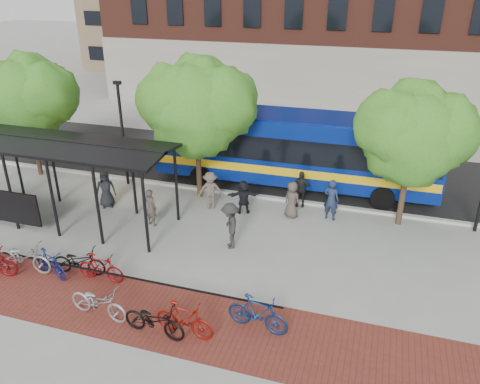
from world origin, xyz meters
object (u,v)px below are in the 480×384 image
(pedestrian_5, at_px, (244,197))
(bike_5, at_px, (101,268))
(bike_3, at_px, (50,263))
(pedestrian_1, at_px, (151,207))
(tree_b, at_px, (199,103))
(pedestrian_7, at_px, (331,200))
(tree_c, at_px, (415,131))
(pedestrian_0, at_px, (106,189))
(pedestrian_9, at_px, (230,226))
(tree_a, at_px, (28,94))
(bike_9, at_px, (184,319))
(pedestrian_6, at_px, (292,200))
(lamp_post_left, at_px, (122,131))
(bus, at_px, (295,146))
(bike_11, at_px, (258,313))
(bus_shelter, at_px, (45,152))
(bike_6, at_px, (98,302))
(bike_4, at_px, (79,261))
(pedestrian_3, at_px, (211,191))
(pedestrian_4, at_px, (301,189))
(bike_8, at_px, (154,320))

(pedestrian_5, bearing_deg, bike_5, 41.66)
(bike_3, height_order, pedestrian_1, pedestrian_1)
(tree_b, relative_size, pedestrian_7, 3.54)
(bike_3, bearing_deg, pedestrian_1, -1.98)
(pedestrian_1, bearing_deg, tree_b, -88.67)
(tree_c, relative_size, pedestrian_1, 3.63)
(pedestrian_0, height_order, pedestrian_9, pedestrian_9)
(tree_a, relative_size, bike_3, 3.75)
(bike_3, xyz_separation_m, pedestrian_9, (5.33, 3.65, 0.43))
(bike_9, height_order, pedestrian_5, pedestrian_5)
(tree_a, relative_size, tree_b, 0.96)
(pedestrian_1, distance_m, pedestrian_6, 5.95)
(pedestrian_1, xyz_separation_m, pedestrian_6, (5.42, 2.44, 0.00))
(pedestrian_0, distance_m, pedestrian_7, 9.93)
(tree_c, xyz_separation_m, lamp_post_left, (-13.09, 0.25, -1.31))
(bike_3, height_order, pedestrian_5, pedestrian_5)
(bus, relative_size, bike_11, 7.05)
(tree_a, height_order, lamp_post_left, tree_a)
(bus_shelter, xyz_separation_m, pedestrian_0, (1.55, 1.54, -2.13))
(pedestrian_5, bearing_deg, bike_6, 52.97)
(tree_a, height_order, bike_4, tree_a)
(bike_11, relative_size, pedestrian_7, 1.04)
(pedestrian_3, bearing_deg, bike_6, -111.72)
(pedestrian_4, relative_size, pedestrian_7, 0.92)
(tree_b, xyz_separation_m, pedestrian_1, (-0.95, -3.25, -3.64))
(bike_11, bearing_deg, bike_8, 119.73)
(bike_5, height_order, bike_9, bike_9)
(bike_4, distance_m, pedestrian_1, 4.02)
(pedestrian_3, xyz_separation_m, pedestrian_7, (5.23, 0.59, 0.04))
(bus, height_order, bike_9, bus)
(bike_6, relative_size, bike_8, 1.03)
(lamp_post_left, distance_m, bike_3, 8.29)
(bike_5, height_order, pedestrian_1, pedestrian_1)
(lamp_post_left, distance_m, bike_4, 8.12)
(bus, distance_m, bike_3, 12.07)
(bike_5, bearing_deg, bike_6, -150.23)
(pedestrian_9, bearing_deg, pedestrian_0, -129.61)
(tree_a, distance_m, bus, 13.27)
(pedestrian_5, bearing_deg, bus_shelter, -1.57)
(tree_c, bearing_deg, bike_5, -143.15)
(pedestrian_0, bearing_deg, bike_3, -107.98)
(tree_b, relative_size, pedestrian_3, 3.69)
(tree_a, xyz_separation_m, lamp_post_left, (4.91, 0.25, -1.49))
(bike_6, xyz_separation_m, bike_11, (4.76, 0.89, 0.04))
(bus_shelter, height_order, tree_a, tree_a)
(bike_5, xyz_separation_m, pedestrian_9, (3.50, 3.38, 0.41))
(tree_b, distance_m, pedestrian_4, 5.88)
(pedestrian_5, bearing_deg, pedestrian_9, 75.24)
(bike_8, height_order, pedestrian_6, pedestrian_6)
(bike_8, relative_size, pedestrian_5, 1.29)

